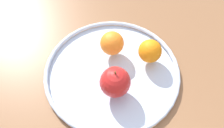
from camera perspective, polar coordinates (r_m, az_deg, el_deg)
The scene contains 5 objects.
ground_plane at distance 73.42cm, azimuth 0.00°, elevation -3.01°, with size 152.64×152.64×4.00cm, color brown.
fruit_bowl at distance 70.95cm, azimuth 0.00°, elevation -1.78°, with size 38.79×38.79×1.80cm.
apple at distance 63.44cm, azimuth 0.74°, elevation -4.15°, with size 8.11×8.11×8.91cm.
orange_center at distance 71.52cm, azimuth -0.35°, elevation 4.82°, with size 6.94×6.94×6.94cm, color orange.
orange_back_left at distance 70.75cm, azimuth 8.73°, elevation 2.99°, with size 6.68×6.68×6.68cm, color orange.
Camera 1 is at (-0.16, -38.33, 60.61)cm, focal length 39.70 mm.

